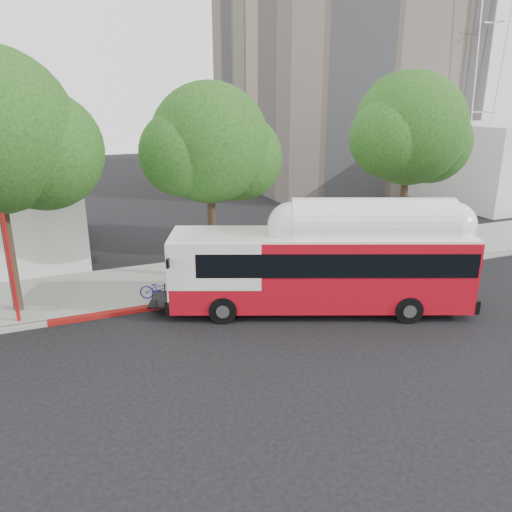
{
  "coord_description": "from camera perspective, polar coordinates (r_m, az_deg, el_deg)",
  "views": [
    {
      "loc": [
        -7.17,
        -14.31,
        8.0
      ],
      "look_at": [
        -0.14,
        3.0,
        1.97
      ],
      "focal_mm": 35.0,
      "sensor_mm": 36.0,
      "label": 1
    }
  ],
  "objects": [
    {
      "name": "red_curb_segment",
      "position": [
        20.29,
        -8.52,
        -5.31
      ],
      "size": [
        10.0,
        0.32,
        0.16
      ],
      "primitive_type": "cube",
      "color": "maroon",
      "rests_on": "ground"
    },
    {
      "name": "curb_strip",
      "position": [
        21.12,
        -0.58,
        -4.17
      ],
      "size": [
        60.0,
        0.3,
        0.15
      ],
      "primitive_type": "cube",
      "color": "gray",
      "rests_on": "ground"
    },
    {
      "name": "signal_pole",
      "position": [
        19.6,
        -26.32,
        -0.66
      ],
      "size": [
        0.13,
        0.44,
        4.66
      ],
      "color": "red",
      "rests_on": "ground"
    },
    {
      "name": "sidewalk",
      "position": [
        23.39,
        -2.92,
        -1.95
      ],
      "size": [
        60.0,
        5.0,
        0.15
      ],
      "primitive_type": "cube",
      "color": "gray",
      "rests_on": "ground"
    },
    {
      "name": "ground",
      "position": [
        17.89,
        4.07,
        -8.73
      ],
      "size": [
        120.0,
        120.0,
        0.0
      ],
      "primitive_type": "plane",
      "color": "black",
      "rests_on": "ground"
    },
    {
      "name": "transit_bus",
      "position": [
        19.16,
        7.53,
        -1.59
      ],
      "size": [
        11.98,
        6.42,
        3.57
      ],
      "rotation": [
        0.0,
        0.0,
        -0.38
      ],
      "color": "#B30C19",
      "rests_on": "ground"
    },
    {
      "name": "street_tree_right",
      "position": [
        26.19,
        17.81,
        13.23
      ],
      "size": [
        6.21,
        5.4,
        9.18
      ],
      "color": "#2D2116",
      "rests_on": "ground"
    },
    {
      "name": "street_tree_left",
      "position": [
        19.97,
        -26.58,
        12.04
      ],
      "size": [
        6.67,
        5.8,
        9.74
      ],
      "color": "#2D2116",
      "rests_on": "ground"
    },
    {
      "name": "street_tree_mid",
      "position": [
        21.51,
        -4.3,
        12.24
      ],
      "size": [
        5.75,
        5.0,
        8.62
      ],
      "color": "#2D2116",
      "rests_on": "ground"
    }
  ]
}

